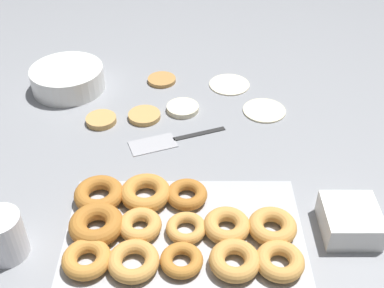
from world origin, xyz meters
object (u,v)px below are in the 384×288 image
at_px(container_stack, 349,220).
at_px(paper_cup, 2,236).
at_px(pancake_0, 263,110).
at_px(pancake_1, 182,108).
at_px(pancake_3, 144,116).
at_px(batter_bowl, 67,79).
at_px(pancake_4, 229,84).
at_px(donut_tray, 170,228).
at_px(pancake_2, 161,80).
at_px(pancake_5, 100,120).
at_px(spatula, 163,142).

distance_m(container_stack, paper_cup, 0.68).
distance_m(pancake_0, pancake_1, 0.22).
bearing_deg(pancake_3, batter_bowl, 147.23).
height_order(pancake_4, donut_tray, donut_tray).
bearing_deg(paper_cup, pancake_2, 67.39).
height_order(pancake_5, batter_bowl, batter_bowl).
bearing_deg(donut_tray, pancake_0, 61.21).
xyz_separation_m(pancake_2, pancake_4, (0.20, -0.02, -0.00)).
bearing_deg(pancake_4, donut_tray, -104.96).
height_order(pancake_0, spatula, pancake_0).
height_order(pancake_5, spatula, pancake_5).
distance_m(pancake_0, batter_bowl, 0.57).
xyz_separation_m(pancake_5, container_stack, (0.56, -0.38, 0.02)).
xyz_separation_m(pancake_1, pancake_3, (-0.10, -0.04, -0.00)).
bearing_deg(spatula, pancake_4, -143.70).
xyz_separation_m(pancake_0, paper_cup, (-0.55, -0.48, 0.04)).
distance_m(pancake_3, pancake_4, 0.29).
height_order(pancake_4, spatula, pancake_4).
bearing_deg(pancake_2, pancake_0, -28.55).
relative_size(pancake_3, paper_cup, 0.90).
xyz_separation_m(pancake_2, pancake_5, (-0.15, -0.21, 0.00)).
height_order(pancake_2, spatula, pancake_2).
relative_size(pancake_3, batter_bowl, 0.42).
bearing_deg(spatula, donut_tray, 75.39).
height_order(pancake_5, paper_cup, paper_cup).
xyz_separation_m(batter_bowl, container_stack, (0.68, -0.54, -0.00)).
height_order(pancake_2, pancake_3, pancake_3).
distance_m(pancake_4, batter_bowl, 0.47).
xyz_separation_m(pancake_5, paper_cup, (-0.12, -0.43, 0.04)).
relative_size(pancake_4, container_stack, 1.03).
height_order(pancake_2, pancake_5, pancake_5).
xyz_separation_m(batter_bowl, spatula, (0.29, -0.26, -0.03)).
bearing_deg(container_stack, spatula, 143.33).
bearing_deg(spatula, pancake_1, -127.97).
distance_m(pancake_5, batter_bowl, 0.21).
height_order(pancake_0, pancake_5, pancake_5).
bearing_deg(pancake_1, pancake_2, 113.05).
distance_m(pancake_3, pancake_5, 0.11).
distance_m(pancake_1, pancake_5, 0.22).
bearing_deg(paper_cup, pancake_5, 74.92).
height_order(paper_cup, spatula, paper_cup).
distance_m(pancake_2, donut_tray, 0.60).
height_order(pancake_1, batter_bowl, batter_bowl).
distance_m(donut_tray, spatula, 0.30).
relative_size(donut_tray, container_stack, 4.15).
height_order(pancake_2, batter_bowl, batter_bowl).
bearing_deg(donut_tray, pancake_4, 75.04).
bearing_deg(pancake_1, pancake_0, -1.07).
bearing_deg(batter_bowl, pancake_1, -18.85).
distance_m(pancake_0, paper_cup, 0.74).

